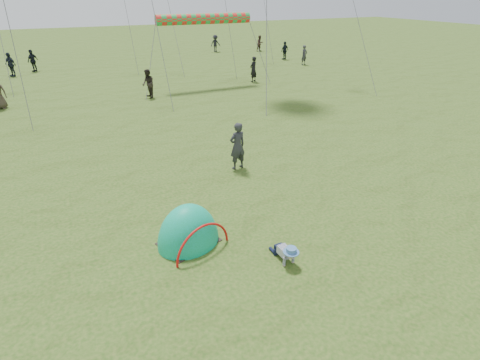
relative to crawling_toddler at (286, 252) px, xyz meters
name	(u,v)px	position (x,y,z in m)	size (l,w,h in m)	color
ground	(264,269)	(-0.59, -0.03, -0.26)	(140.00, 140.00, 0.00)	#1E4711
crawling_toddler	(286,252)	(0.00, 0.00, 0.00)	(0.47, 0.68, 0.52)	black
popup_tent	(189,242)	(-1.83, 1.69, -0.26)	(1.63, 1.34, 2.11)	#049747
standing_adult	(237,146)	(1.17, 5.17, 0.59)	(0.62, 0.41, 1.70)	#28292D
crowd_person_0	(304,55)	(15.25, 21.77, 0.54)	(0.58, 0.38, 1.59)	#313037
crowd_person_1	(148,84)	(0.65, 16.39, 0.57)	(0.80, 0.62, 1.65)	black
crowd_person_2	(10,65)	(-7.05, 27.01, 0.59)	(1.00, 0.41, 1.70)	#1B212E
crowd_person_3	(215,43)	(11.31, 32.17, 0.57)	(1.07, 0.61, 1.65)	black
crowd_person_7	(260,43)	(15.63, 30.47, 0.53)	(0.77, 0.60, 1.58)	#3B2825
crowd_person_8	(285,51)	(15.20, 24.85, 0.53)	(0.93, 0.39, 1.58)	black
crowd_person_12	(253,69)	(8.26, 17.69, 0.58)	(0.61, 0.40, 1.68)	black
crowd_person_14	(33,61)	(-5.59, 28.32, 0.57)	(0.97, 0.41, 1.66)	black
rainbow_tube_kite	(204,19)	(4.94, 18.07, 3.87)	(0.64, 0.64, 6.14)	red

